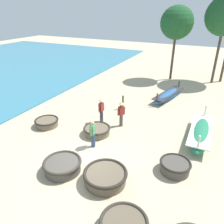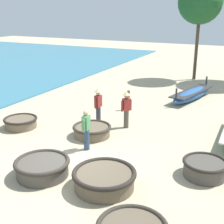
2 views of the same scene
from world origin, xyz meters
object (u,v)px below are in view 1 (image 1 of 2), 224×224
(coracle_center, at_px, (63,165))
(tree_tall_back, at_px, (177,23))
(long_boat_green_hull, at_px, (168,95))
(fisherman_standing_left, at_px, (93,133))
(coracle_far_left, at_px, (97,130))
(long_boat_blue_hull, at_px, (201,133))
(mooring_post_shoreline, at_px, (123,102))
(fisherman_with_hat, at_px, (121,112))
(coracle_tilted, at_px, (175,166))
(coracle_front_right, at_px, (47,122))
(coracle_beside_post, at_px, (105,176))
(fisherman_crouching, at_px, (101,109))

(coracle_center, distance_m, tree_tall_back, 17.48)
(long_boat_green_hull, height_order, fisherman_standing_left, fisherman_standing_left)
(coracle_far_left, xyz_separation_m, long_boat_blue_hull, (5.62, 2.17, 0.12))
(coracle_far_left, bearing_deg, long_boat_green_hull, 71.30)
(coracle_center, distance_m, coracle_far_left, 3.54)
(coracle_far_left, relative_size, mooring_post_shoreline, 1.54)
(coracle_far_left, height_order, mooring_post_shoreline, mooring_post_shoreline)
(coracle_center, relative_size, long_boat_blue_hull, 0.41)
(coracle_far_left, relative_size, long_boat_green_hull, 0.37)
(long_boat_blue_hull, bearing_deg, fisherman_with_hat, -172.70)
(coracle_tilted, distance_m, coracle_far_left, 5.05)
(coracle_center, relative_size, tree_tall_back, 0.25)
(coracle_front_right, xyz_separation_m, mooring_post_shoreline, (3.35, 4.52, 0.27))
(coracle_tilted, bearing_deg, coracle_front_right, 174.68)
(fisherman_with_hat, bearing_deg, coracle_beside_post, -73.81)
(coracle_front_right, relative_size, mooring_post_shoreline, 1.42)
(tree_tall_back, bearing_deg, mooring_post_shoreline, -99.51)
(long_boat_green_hull, xyz_separation_m, tree_tall_back, (-1.06, 5.59, 5.23))
(coracle_beside_post, bearing_deg, coracle_far_left, 124.80)
(coracle_center, distance_m, coracle_beside_post, 2.14)
(coracle_far_left, xyz_separation_m, fisherman_standing_left, (0.46, -1.22, 0.58))
(coracle_tilted, distance_m, mooring_post_shoreline, 7.23)
(long_boat_blue_hull, bearing_deg, fisherman_standing_left, -146.72)
(fisherman_with_hat, bearing_deg, coracle_front_right, -153.92)
(long_boat_blue_hull, bearing_deg, coracle_center, -133.63)
(tree_tall_back, bearing_deg, long_boat_green_hull, -79.26)
(mooring_post_shoreline, bearing_deg, fisherman_crouching, -100.07)
(fisherman_standing_left, bearing_deg, coracle_front_right, 169.91)
(long_boat_blue_hull, bearing_deg, mooring_post_shoreline, 162.18)
(coracle_far_left, relative_size, coracle_beside_post, 0.84)
(long_boat_blue_hull, bearing_deg, coracle_beside_post, -121.18)
(coracle_far_left, xyz_separation_m, coracle_front_right, (-3.39, -0.53, -0.01))
(coracle_center, relative_size, mooring_post_shoreline, 1.69)
(coracle_tilted, xyz_separation_m, tree_tall_back, (-3.40, 14.39, 5.24))
(fisherman_standing_left, distance_m, mooring_post_shoreline, 5.24)
(fisherman_standing_left, height_order, tree_tall_back, tree_tall_back)
(tree_tall_back, bearing_deg, coracle_front_right, -109.68)
(coracle_beside_post, height_order, fisherman_standing_left, fisherman_standing_left)
(coracle_front_right, xyz_separation_m, tree_tall_back, (4.87, 13.62, 5.29))
(long_boat_blue_hull, relative_size, fisherman_with_hat, 2.59)
(coracle_far_left, xyz_separation_m, coracle_beside_post, (2.30, -3.31, 0.05))
(tree_tall_back, bearing_deg, coracle_far_left, -96.44)
(coracle_beside_post, relative_size, mooring_post_shoreline, 1.83)
(coracle_beside_post, bearing_deg, fisherman_crouching, 120.25)
(long_boat_blue_hull, height_order, mooring_post_shoreline, long_boat_blue_hull)
(coracle_tilted, distance_m, fisherman_standing_left, 4.45)
(fisherman_with_hat, relative_size, mooring_post_shoreline, 1.58)
(long_boat_blue_hull, relative_size, fisherman_standing_left, 2.76)
(coracle_center, xyz_separation_m, mooring_post_shoreline, (-0.23, 7.53, 0.23))
(long_boat_blue_hull, xyz_separation_m, fisherman_standing_left, (-5.16, -3.39, 0.46))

